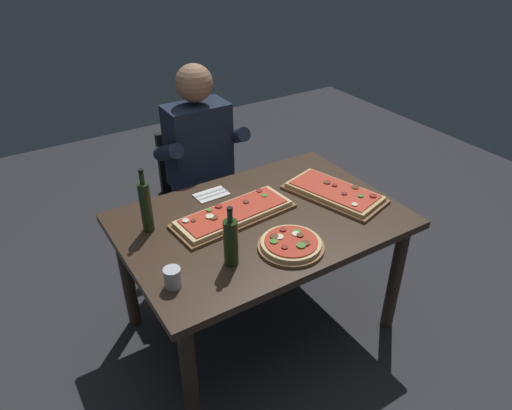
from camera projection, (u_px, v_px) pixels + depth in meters
The scene contains 11 objects.
ground_plane at pixel (261, 322), 2.78m from camera, with size 6.40×6.40×0.00m, color #2D2D33.
dining_table at pixel (261, 233), 2.44m from camera, with size 1.40×0.96×0.74m.
pizza_rectangular_front at pixel (234, 214), 2.38m from camera, with size 0.65×0.29×0.05m.
pizza_rectangular_left at pixel (334, 193), 2.56m from camera, with size 0.41×0.59×0.05m.
pizza_round_far at pixel (291, 245), 2.16m from camera, with size 0.31×0.31×0.05m.
wine_bottle_dark at pixel (231, 242), 2.02m from camera, with size 0.06×0.06×0.29m.
oil_bottle_amber at pixel (146, 206), 2.23m from camera, with size 0.06×0.06×0.33m.
tumbler_near_camera at pixel (173, 278), 1.93m from camera, with size 0.07×0.07×0.09m.
napkin_cutlery_set at pixel (211, 195), 2.57m from camera, with size 0.18×0.11×0.01m.
diner_chair at pixel (197, 188), 3.15m from camera, with size 0.44×0.44×0.87m.
seated_diner at pixel (202, 160), 2.93m from camera, with size 0.53×0.41×1.33m.
Camera 1 is at (-1.08, -1.67, 2.06)m, focal length 33.13 mm.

